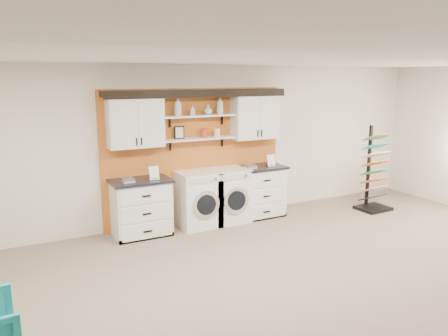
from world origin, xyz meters
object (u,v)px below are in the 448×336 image
base_cabinet_right (258,191)px  dryer (227,195)px  sample_rack (374,183)px  base_cabinet_left (141,208)px  washer (198,199)px

base_cabinet_right → dryer: 0.65m
base_cabinet_right → dryer: size_ratio=1.01×
dryer → sample_rack: 2.98m
dryer → sample_rack: sample_rack is taller
base_cabinet_left → sample_rack: bearing=-8.9°
base_cabinet_right → dryer: bearing=-179.7°
base_cabinet_left → dryer: dryer is taller
base_cabinet_left → base_cabinet_right: bearing=-0.0°
base_cabinet_left → washer: bearing=-0.2°
washer → dryer: bearing=0.0°
base_cabinet_left → sample_rack: size_ratio=0.58×
base_cabinet_left → base_cabinet_right: base_cabinet_right is taller
base_cabinet_left → base_cabinet_right: size_ratio=0.99×
washer → dryer: washer is taller
sample_rack → base_cabinet_left: bearing=169.0°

